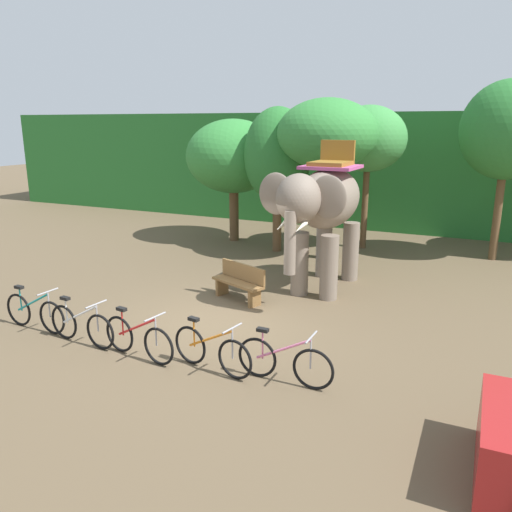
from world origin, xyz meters
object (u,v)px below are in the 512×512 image
at_px(tree_right, 278,156).
at_px(bike_orange, 212,350).
at_px(bike_white, 81,325).
at_px(bike_pink, 284,361).
at_px(tree_center_right, 233,157).
at_px(tree_center, 508,131).
at_px(elephant, 324,206).
at_px(bike_red, 138,338).
at_px(tree_far_left, 368,139).
at_px(bike_teal, 35,312).
at_px(wooden_bench, 240,281).
at_px(tree_left, 327,135).

height_order(tree_right, bike_orange, tree_right).
bearing_deg(tree_right, bike_white, -93.86).
relative_size(tree_right, bike_pink, 2.77).
xyz_separation_m(tree_center_right, tree_center, (8.71, 1.00, 0.94)).
height_order(elephant, bike_red, elephant).
bearing_deg(tree_far_left, bike_teal, -114.23).
bearing_deg(bike_teal, tree_right, 76.81).
height_order(tree_right, tree_far_left, tree_far_left).
bearing_deg(wooden_bench, bike_teal, -131.43).
relative_size(tree_right, bike_red, 2.78).
xyz_separation_m(tree_center, bike_red, (-5.85, -10.41, -3.60)).
distance_m(tree_left, bike_orange, 8.92).
height_order(bike_orange, wooden_bench, bike_orange).
height_order(tree_far_left, wooden_bench, tree_far_left).
xyz_separation_m(bike_orange, wooden_bench, (-1.21, 3.50, 0.09)).
bearing_deg(tree_left, tree_far_left, 66.17).
bearing_deg(tree_far_left, bike_red, -99.64).
xyz_separation_m(tree_center, bike_teal, (-8.63, -10.24, -3.60)).
bearing_deg(bike_orange, bike_white, -178.20).
bearing_deg(tree_center, bike_white, -124.90).
bearing_deg(elephant, tree_right, 128.03).
relative_size(tree_far_left, bike_red, 2.82).
bearing_deg(tree_center, bike_teal, -130.13).
xyz_separation_m(tree_left, bike_white, (-2.29, -8.29, -3.46)).
height_order(tree_center, bike_orange, tree_center).
bearing_deg(tree_right, wooden_bench, -77.76).
relative_size(tree_center, bike_red, 3.22).
bearing_deg(elephant, tree_far_left, 91.11).
height_order(bike_red, wooden_bench, bike_red).
bearing_deg(wooden_bench, tree_right, 102.24).
xyz_separation_m(bike_red, wooden_bench, (0.26, 3.62, 0.09)).
bearing_deg(tree_right, elephant, -51.97).
bearing_deg(bike_orange, tree_right, 105.11).
relative_size(tree_far_left, tree_center, 0.87).
distance_m(tree_right, bike_red, 9.06).
bearing_deg(elephant, bike_teal, -132.62).
height_order(tree_center_right, bike_teal, tree_center_right).
relative_size(elephant, bike_orange, 2.46).
height_order(tree_far_left, bike_white, tree_far_left).
relative_size(tree_right, bike_white, 2.77).
xyz_separation_m(tree_left, tree_far_left, (0.84, 1.90, -0.16)).
relative_size(bike_pink, wooden_bench, 1.11).
height_order(bike_teal, bike_white, same).
xyz_separation_m(bike_white, bike_pink, (4.16, 0.22, 0.00)).
xyz_separation_m(bike_teal, bike_white, (1.39, -0.13, 0.00)).
relative_size(tree_center, bike_white, 3.21).
relative_size(elephant, bike_pink, 2.43).
xyz_separation_m(tree_right, bike_pink, (3.58, -8.32, -2.79)).
relative_size(tree_far_left, bike_white, 2.80).
bearing_deg(bike_orange, tree_left, 93.98).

